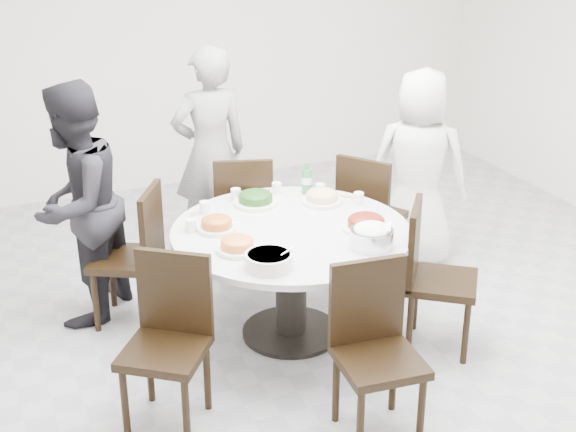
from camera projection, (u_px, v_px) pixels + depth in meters
name	position (u px, v px, depth m)	size (l,w,h in m)	color
floor	(325.00, 321.00, 5.42)	(6.00, 6.00, 0.01)	#A5A5AA
wall_back	(189.00, 38.00, 7.42)	(6.00, 0.01, 2.80)	white
dining_table	(291.00, 283.00, 5.13)	(1.50, 1.50, 0.75)	silver
chair_ne	(373.00, 213.00, 5.94)	(0.42, 0.42, 0.95)	black
chair_n	(243.00, 213.00, 5.94)	(0.42, 0.42, 0.95)	black
chair_nw	(126.00, 256.00, 5.26)	(0.42, 0.42, 0.95)	black
chair_sw	(164.00, 348.00, 4.23)	(0.42, 0.42, 0.95)	black
chair_s	(380.00, 358.00, 4.14)	(0.42, 0.42, 0.95)	black
chair_se	(443.00, 279.00, 4.96)	(0.42, 0.42, 0.95)	black
diner_right	(419.00, 168.00, 6.02)	(0.74, 0.48, 1.51)	white
diner_middle	(210.00, 153.00, 6.13)	(0.60, 0.40, 1.65)	black
diner_left	(76.00, 205.00, 5.19)	(0.79, 0.61, 1.62)	black
dish_greens	(256.00, 199.00, 5.34)	(0.29, 0.29, 0.08)	white
dish_pale	(322.00, 198.00, 5.37)	(0.27, 0.27, 0.07)	white
dish_orange	(217.00, 225.00, 4.96)	(0.25, 0.25, 0.07)	white
dish_redbrown	(366.00, 224.00, 4.96)	(0.30, 0.30, 0.07)	white
dish_tofu	(237.00, 246.00, 4.67)	(0.25, 0.25, 0.06)	white
rice_bowl	(372.00, 238.00, 4.72)	(0.26, 0.26, 0.11)	silver
soup_bowl	(269.00, 261.00, 4.47)	(0.27, 0.27, 0.08)	white
beverage_bottle	(307.00, 178.00, 5.50)	(0.07, 0.07, 0.23)	#2F773F
tea_cups	(261.00, 191.00, 5.48)	(0.07, 0.07, 0.08)	white
chopsticks	(250.00, 192.00, 5.55)	(0.24, 0.04, 0.01)	tan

